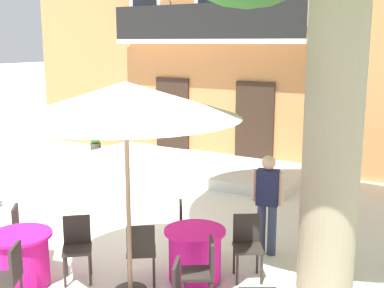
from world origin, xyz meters
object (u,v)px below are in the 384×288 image
(cafe_chair_middle_3, at_px, (77,244))
(ground_planter_left, at_px, (95,139))
(cafe_chair_near_tree_3, at_px, (141,249))
(cafe_chair_middle_2, at_px, (8,275))
(cafe_chair_near_tree_1, at_px, (247,242))
(cafe_table_middle, at_px, (22,259))
(cafe_chair_middle_0, at_px, (23,230))
(cafe_umbrella, at_px, (125,101))
(cafe_chair_near_tree_2, at_px, (188,226))
(cafe_table_near_tree, at_px, (195,254))
(cafe_chair_near_tree_0, at_px, (203,269))
(pedestrian_mid_plaza, at_px, (267,199))

(cafe_chair_middle_3, relative_size, ground_planter_left, 1.12)
(cafe_chair_near_tree_3, distance_m, cafe_chair_middle_2, 1.73)
(cafe_chair_near_tree_1, relative_size, cafe_table_middle, 1.05)
(cafe_chair_near_tree_1, relative_size, cafe_chair_middle_0, 1.00)
(cafe_chair_near_tree_1, height_order, ground_planter_left, cafe_chair_near_tree_1)
(cafe_umbrella, bearing_deg, cafe_chair_near_tree_2, 87.57)
(cafe_chair_middle_2, bearing_deg, cafe_umbrella, 49.06)
(cafe_table_near_tree, relative_size, cafe_chair_near_tree_1, 0.95)
(cafe_chair_near_tree_2, relative_size, cafe_table_middle, 1.05)
(cafe_chair_near_tree_3, bearing_deg, ground_planter_left, 135.38)
(cafe_chair_near_tree_0, height_order, cafe_chair_near_tree_1, same)
(cafe_chair_near_tree_0, bearing_deg, cafe_chair_middle_2, -145.86)
(cafe_chair_near_tree_1, xyz_separation_m, pedestrian_mid_plaza, (-0.07, 0.90, 0.38))
(cafe_umbrella, bearing_deg, cafe_chair_near_tree_1, 48.78)
(cafe_chair_near_tree_0, xyz_separation_m, cafe_table_middle, (-2.45, -0.75, -0.14))
(cafe_chair_near_tree_0, relative_size, cafe_umbrella, 0.31)
(cafe_chair_near_tree_1, relative_size, cafe_chair_near_tree_3, 1.00)
(cafe_umbrella, height_order, ground_planter_left, cafe_umbrella)
(cafe_umbrella, height_order, pedestrian_mid_plaza, cafe_umbrella)
(cafe_chair_middle_2, bearing_deg, cafe_chair_near_tree_3, 56.56)
(cafe_table_near_tree, distance_m, cafe_chair_middle_0, 2.66)
(cafe_chair_middle_2, distance_m, ground_planter_left, 9.09)
(cafe_chair_middle_2, height_order, ground_planter_left, cafe_chair_middle_2)
(cafe_table_near_tree, xyz_separation_m, cafe_chair_near_tree_0, (0.46, -0.59, 0.14))
(cafe_table_middle, relative_size, cafe_chair_middle_0, 0.95)
(cafe_table_near_tree, height_order, cafe_chair_middle_2, cafe_chair_middle_2)
(cafe_table_middle, bearing_deg, cafe_chair_near_tree_0, 17.04)
(cafe_chair_near_tree_1, relative_size, cafe_chair_middle_2, 1.00)
(cafe_chair_middle_3, relative_size, cafe_umbrella, 0.31)
(cafe_chair_middle_3, relative_size, pedestrian_mid_plaza, 0.57)
(ground_planter_left, bearing_deg, cafe_table_middle, -55.66)
(cafe_chair_near_tree_2, relative_size, ground_planter_left, 1.12)
(cafe_table_near_tree, height_order, cafe_chair_middle_3, cafe_chair_middle_3)
(cafe_chair_middle_0, distance_m, cafe_umbrella, 2.88)
(cafe_table_near_tree, bearing_deg, cafe_umbrella, -123.61)
(cafe_chair_middle_0, height_order, ground_planter_left, cafe_chair_middle_0)
(ground_planter_left, bearing_deg, cafe_chair_near_tree_3, -44.62)
(cafe_table_near_tree, bearing_deg, pedestrian_mid_plaza, 69.29)
(cafe_chair_near_tree_2, bearing_deg, cafe_chair_near_tree_1, -6.07)
(cafe_table_near_tree, height_order, cafe_chair_near_tree_2, cafe_chair_near_tree_2)
(ground_planter_left, bearing_deg, cafe_chair_near_tree_0, -40.63)
(cafe_table_near_tree, relative_size, cafe_chair_near_tree_3, 0.95)
(cafe_chair_near_tree_3, bearing_deg, cafe_chair_middle_0, -170.55)
(cafe_table_near_tree, bearing_deg, cafe_chair_near_tree_0, -51.96)
(cafe_chair_near_tree_2, xyz_separation_m, cafe_umbrella, (-0.06, -1.39, 2.08))
(cafe_chair_near_tree_3, height_order, cafe_chair_middle_0, same)
(cafe_table_near_tree, relative_size, cafe_chair_middle_3, 0.95)
(cafe_chair_near_tree_0, xyz_separation_m, cafe_chair_near_tree_3, (-1.03, 0.10, 0.00))
(cafe_chair_middle_2, bearing_deg, cafe_chair_near_tree_2, 67.47)
(cafe_chair_near_tree_2, relative_size, cafe_chair_middle_2, 1.00)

